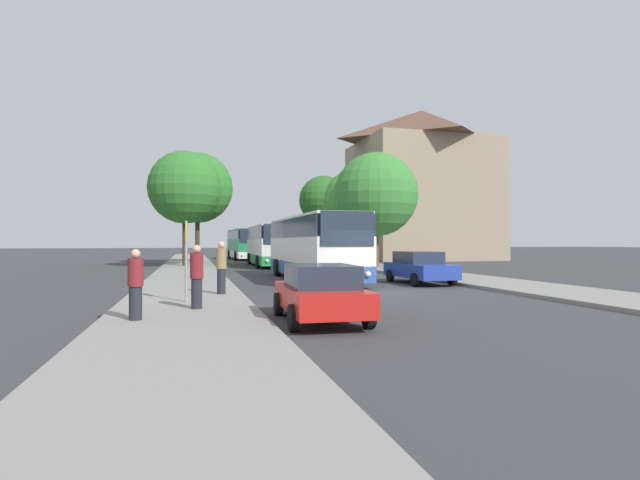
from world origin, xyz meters
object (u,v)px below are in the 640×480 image
object	(u,v)px
pedestrian_walking_back	(221,267)
tree_right_mid	(324,200)
bus_rear	(243,244)
parked_car_right_near	(419,267)
pedestrian_waiting_far	(197,276)
bus_middle	(269,245)
parked_car_right_far	(301,255)
tree_right_far	(376,195)
parked_car_left_curb	(320,292)
pedestrian_waiting_near	(136,284)
tree_left_near	(197,188)
tree_left_far	(185,187)
tree_right_near	(357,201)
bus_front	(313,246)
bus_stop_sign	(186,251)

from	to	relation	value
pedestrian_walking_back	tree_right_mid	size ratio (longest dim) A/B	0.21
bus_rear	parked_car_right_near	world-z (taller)	bus_rear
pedestrian_waiting_far	pedestrian_walking_back	xyz separation A→B (m)	(0.90, 3.83, 0.06)
bus_middle	parked_car_right_far	size ratio (longest dim) A/B	2.62
bus_rear	tree_right_far	size ratio (longest dim) A/B	1.37
parked_car_left_curb	pedestrian_walking_back	world-z (taller)	pedestrian_walking_back
pedestrian_waiting_near	pedestrian_waiting_far	distance (m)	2.24
bus_middle	parked_car_right_far	distance (m)	8.22
parked_car_right_far	parked_car_right_near	bearing A→B (deg)	90.05
pedestrian_walking_back	tree_left_near	xyz separation A→B (m)	(-0.46, 28.02, 5.75)
tree_left_far	pedestrian_waiting_far	bearing A→B (deg)	-88.73
tree_left_near	tree_left_far	bearing A→B (deg)	-99.84
tree_left_near	tree_right_mid	world-z (taller)	tree_left_near
bus_rear	tree_right_near	bearing A→B (deg)	-69.17
pedestrian_waiting_near	pedestrian_waiting_far	bearing A→B (deg)	-43.32
bus_middle	bus_front	bearing A→B (deg)	-88.80
parked_car_left_curb	tree_left_far	xyz separation A→B (m)	(-3.57, 28.15, 5.50)
bus_rear	pedestrian_waiting_near	distance (m)	44.57
parked_car_right_far	tree_right_far	world-z (taller)	tree_right_far
bus_front	tree_left_far	bearing A→B (deg)	113.57
bus_rear	bus_front	bearing A→B (deg)	-90.72
parked_car_left_curb	tree_right_far	distance (m)	25.08
bus_middle	tree_left_far	world-z (taller)	tree_left_far
pedestrian_walking_back	tree_left_far	bearing A→B (deg)	-2.44
tree_left_far	tree_right_near	xyz separation A→B (m)	(13.58, -1.64, -0.94)
bus_front	bus_middle	world-z (taller)	same
parked_car_left_curb	tree_left_far	size ratio (longest dim) A/B	0.46
bus_front	pedestrian_waiting_near	bearing A→B (deg)	-120.78
parked_car_left_curb	parked_car_right_far	world-z (taller)	parked_car_left_curb
parked_car_left_curb	tree_right_near	world-z (taller)	tree_right_near
bus_stop_sign	pedestrian_walking_back	xyz separation A→B (m)	(1.20, 2.14, -0.61)
tree_left_near	tree_right_mid	xyz separation A→B (m)	(12.87, 4.15, -0.51)
parked_car_right_far	tree_right_far	distance (m)	14.37
tree_left_far	tree_right_far	distance (m)	14.85
tree_left_far	parked_car_right_far	bearing A→B (deg)	34.63
pedestrian_walking_back	tree_left_far	size ratio (longest dim) A/B	0.21
parked_car_left_curb	tree_left_far	bearing A→B (deg)	99.40
parked_car_right_far	pedestrian_waiting_near	size ratio (longest dim) A/B	2.73
bus_middle	bus_stop_sign	size ratio (longest dim) A/B	4.81
pedestrian_waiting_near	tree_right_mid	bearing A→B (deg)	-24.76
bus_rear	bus_stop_sign	size ratio (longest dim) A/B	4.60
bus_middle	bus_rear	world-z (taller)	bus_rear
bus_rear	tree_right_far	distance (m)	23.56
bus_middle	parked_car_left_curb	world-z (taller)	bus_middle
tree_left_near	tree_right_near	size ratio (longest dim) A/B	1.25
parked_car_left_curb	tree_right_mid	xyz separation A→B (m)	(10.33, 38.19, 5.59)
bus_front	parked_car_right_near	xyz separation A→B (m)	(4.46, -3.32, -0.98)
pedestrian_walking_back	pedestrian_waiting_near	bearing A→B (deg)	150.87
bus_rear	parked_car_right_far	xyz separation A→B (m)	(4.78, -8.74, -1.05)
pedestrian_walking_back	parked_car_right_near	bearing A→B (deg)	-74.25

